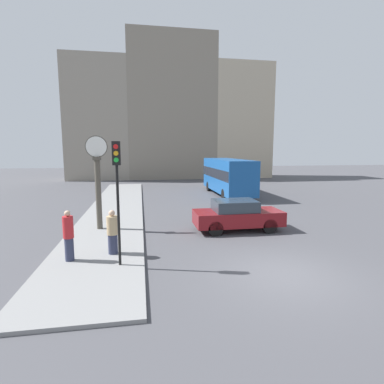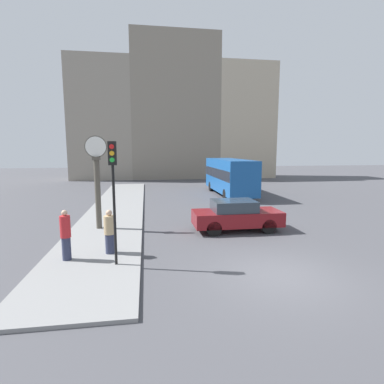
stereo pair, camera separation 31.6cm
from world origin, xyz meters
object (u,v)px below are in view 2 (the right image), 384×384
(pedestrian_tan_coat, at_px, (110,232))
(sedan_car, at_px, (236,215))
(traffic_light_near, at_px, (113,178))
(bus_distant, at_px, (229,175))
(pedestrian_red_top, at_px, (66,235))
(street_clock, at_px, (97,180))

(pedestrian_tan_coat, bearing_deg, sedan_car, 25.32)
(traffic_light_near, bearing_deg, bus_distant, 61.61)
(pedestrian_red_top, bearing_deg, bus_distant, 55.51)
(street_clock, relative_size, pedestrian_tan_coat, 2.73)
(bus_distant, relative_size, traffic_light_near, 2.14)
(sedan_car, relative_size, street_clock, 0.95)
(bus_distant, distance_m, street_clock, 14.04)
(bus_distant, bearing_deg, street_clock, -132.76)
(bus_distant, xyz_separation_m, traffic_light_near, (-8.24, -15.24, 1.27))
(sedan_car, bearing_deg, bus_distant, 75.85)
(sedan_car, relative_size, pedestrian_red_top, 2.40)
(street_clock, bearing_deg, bus_distant, 47.24)
(traffic_light_near, height_order, pedestrian_red_top, traffic_light_near)
(sedan_car, height_order, pedestrian_tan_coat, pedestrian_tan_coat)
(bus_distant, xyz_separation_m, pedestrian_tan_coat, (-8.56, -14.06, -0.84))
(street_clock, bearing_deg, traffic_light_near, -75.51)
(traffic_light_near, bearing_deg, street_clock, 104.49)
(traffic_light_near, height_order, street_clock, street_clock)
(bus_distant, relative_size, street_clock, 1.95)
(street_clock, bearing_deg, pedestrian_red_top, -96.37)
(pedestrian_tan_coat, bearing_deg, bus_distant, 58.67)
(sedan_car, bearing_deg, pedestrian_red_top, -156.00)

